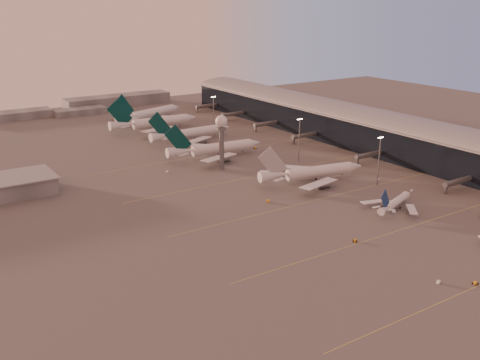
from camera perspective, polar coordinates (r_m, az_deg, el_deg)
ground at (r=212.66m, az=14.34°, el=-7.01°), size 700.00×700.00×0.00m
taxiway_markings at (r=268.77m, az=9.94°, el=-1.38°), size 180.00×185.25×0.02m
terminal at (r=356.03m, az=13.27°, el=4.95°), size 57.00×362.00×23.04m
radar_tower at (r=297.11m, az=-1.90°, el=4.95°), size 6.40×6.40×31.10m
mast_b at (r=281.26m, az=13.95°, el=2.16°), size 3.60×0.56×25.00m
mast_c at (r=316.42m, az=6.05°, el=4.33°), size 3.60×0.56×25.00m
mast_d at (r=387.35m, az=-2.70°, el=6.92°), size 3.60×0.56×25.00m
distant_horizon at (r=483.12m, az=-15.13°, el=7.34°), size 165.00×37.50×9.00m
narrowbody_mid at (r=253.85m, az=15.52°, el=-2.33°), size 31.33×24.56×12.76m
widebody_white at (r=283.66m, az=7.38°, el=0.54°), size 58.23×46.23×20.68m
greentail_a at (r=325.37m, az=-2.50°, el=3.00°), size 60.07×48.29×21.84m
greentail_b at (r=364.60m, az=-4.92°, el=4.58°), size 59.82×48.25×21.72m
greentail_c at (r=397.19m, az=-8.65°, el=5.61°), size 65.92×53.23×23.94m
greentail_d at (r=429.30m, az=-9.12°, el=6.51°), size 62.63×49.72×23.70m
gsv_truck_a at (r=195.00m, az=19.60°, el=-9.55°), size 5.74×2.93×2.21m
gsv_tug_near at (r=198.52m, az=22.78°, el=-9.64°), size 2.19×3.45×0.96m
gsv_tug_mid at (r=217.75m, az=11.60°, el=-6.05°), size 3.91×4.10×1.02m
gsv_truck_b at (r=279.49m, az=17.06°, el=-0.92°), size 5.68×3.51×2.16m
gsv_truck_c at (r=253.75m, az=2.88°, el=-1.99°), size 5.23×6.50×2.53m
gsv_catering_b at (r=292.35m, az=13.89°, el=0.36°), size 5.35×3.65×4.03m
gsv_tug_far at (r=299.13m, az=3.03°, el=0.98°), size 3.97×4.21×1.04m
gsv_truck_d at (r=299.47m, az=-7.43°, el=0.96°), size 2.02×4.89×1.94m
gsv_tug_hangar at (r=344.49m, az=1.54°, el=3.28°), size 3.51×2.40×0.93m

